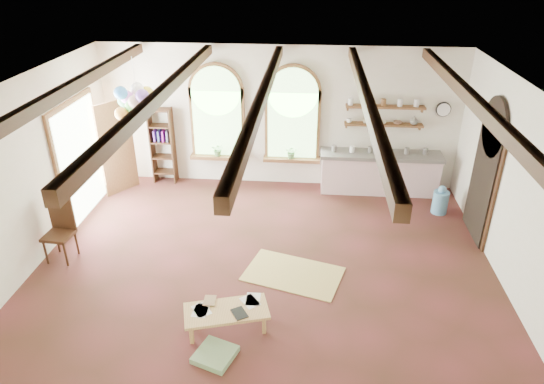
# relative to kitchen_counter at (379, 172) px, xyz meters

# --- Properties ---
(floor) EXTENTS (8.00, 8.00, 0.00)m
(floor) POSITION_rel_kitchen_counter_xyz_m (-2.30, -3.20, -0.48)
(floor) COLOR maroon
(floor) RESTS_ON ground
(ceiling_beams) EXTENTS (6.20, 6.80, 0.18)m
(ceiling_beams) POSITION_rel_kitchen_counter_xyz_m (-2.30, -3.20, 2.62)
(ceiling_beams) COLOR #3E2213
(ceiling_beams) RESTS_ON ceiling
(window_left) EXTENTS (1.30, 0.28, 2.20)m
(window_left) POSITION_rel_kitchen_counter_xyz_m (-3.70, 0.23, 1.16)
(window_left) COLOR brown
(window_left) RESTS_ON floor
(window_right) EXTENTS (1.30, 0.28, 2.20)m
(window_right) POSITION_rel_kitchen_counter_xyz_m (-2.00, 0.23, 1.16)
(window_right) COLOR brown
(window_right) RESTS_ON floor
(left_doorway) EXTENTS (0.10, 1.90, 2.50)m
(left_doorway) POSITION_rel_kitchen_counter_xyz_m (-6.25, -1.40, 0.67)
(left_doorway) COLOR brown
(left_doorway) RESTS_ON floor
(right_doorway) EXTENTS (0.10, 1.30, 2.40)m
(right_doorway) POSITION_rel_kitchen_counter_xyz_m (1.65, -1.70, 0.62)
(right_doorway) COLOR black
(right_doorway) RESTS_ON floor
(kitchen_counter) EXTENTS (2.68, 0.62, 0.94)m
(kitchen_counter) POSITION_rel_kitchen_counter_xyz_m (0.00, 0.00, 0.00)
(kitchen_counter) COLOR silver
(kitchen_counter) RESTS_ON floor
(wall_shelf_lower) EXTENTS (1.70, 0.24, 0.04)m
(wall_shelf_lower) POSITION_rel_kitchen_counter_xyz_m (0.00, 0.18, 1.07)
(wall_shelf_lower) COLOR brown
(wall_shelf_lower) RESTS_ON wall_back
(wall_shelf_upper) EXTENTS (1.70, 0.24, 0.04)m
(wall_shelf_upper) POSITION_rel_kitchen_counter_xyz_m (0.00, 0.18, 1.47)
(wall_shelf_upper) COLOR brown
(wall_shelf_upper) RESTS_ON wall_back
(wall_clock) EXTENTS (0.32, 0.04, 0.32)m
(wall_clock) POSITION_rel_kitchen_counter_xyz_m (1.25, 0.25, 1.42)
(wall_clock) COLOR black
(wall_clock) RESTS_ON wall_back
(bookshelf) EXTENTS (0.53, 0.32, 1.80)m
(bookshelf) POSITION_rel_kitchen_counter_xyz_m (-5.00, 0.12, 0.42)
(bookshelf) COLOR #3E2213
(bookshelf) RESTS_ON floor
(coffee_table) EXTENTS (1.32, 0.87, 0.35)m
(coffee_table) POSITION_rel_kitchen_counter_xyz_m (-2.70, -4.73, -0.17)
(coffee_table) COLOR tan
(coffee_table) RESTS_ON floor
(side_chair) EXTENTS (0.50, 0.50, 1.18)m
(side_chair) POSITION_rel_kitchen_counter_xyz_m (-5.95, -3.18, -0.14)
(side_chair) COLOR #3E2213
(side_chair) RESTS_ON floor
(floor_mat) EXTENTS (1.83, 1.41, 0.02)m
(floor_mat) POSITION_rel_kitchen_counter_xyz_m (-1.79, -3.33, -0.47)
(floor_mat) COLOR tan
(floor_mat) RESTS_ON floor
(floor_cushion) EXTENTS (0.65, 0.65, 0.09)m
(floor_cushion) POSITION_rel_kitchen_counter_xyz_m (-2.77, -5.30, -0.43)
(floor_cushion) COLOR gray
(floor_cushion) RESTS_ON floor
(water_jug_a) EXTENTS (0.33, 0.33, 0.63)m
(water_jug_a) POSITION_rel_kitchen_counter_xyz_m (0.80, 0.00, -0.20)
(water_jug_a) COLOR #5E9ECA
(water_jug_a) RESTS_ON floor
(water_jug_b) EXTENTS (0.32, 0.32, 0.63)m
(water_jug_b) POSITION_rel_kitchen_counter_xyz_m (1.18, -0.90, -0.21)
(water_jug_b) COLOR #5E9ECA
(water_jug_b) RESTS_ON floor
(balloon_cluster) EXTENTS (0.87, 0.91, 1.16)m
(balloon_cluster) POSITION_rel_kitchen_counter_xyz_m (-5.00, -1.15, 1.86)
(balloon_cluster) COLOR white
(balloon_cluster) RESTS_ON floor
(table_book) EXTENTS (0.19, 0.26, 0.02)m
(table_book) POSITION_rel_kitchen_counter_xyz_m (-3.06, -4.57, -0.12)
(table_book) COLOR olive
(table_book) RESTS_ON coffee_table
(tablet) EXTENTS (0.29, 0.32, 0.01)m
(tablet) POSITION_rel_kitchen_counter_xyz_m (-2.50, -4.79, -0.12)
(tablet) COLOR black
(tablet) RESTS_ON coffee_table
(potted_plant_left) EXTENTS (0.27, 0.23, 0.30)m
(potted_plant_left) POSITION_rel_kitchen_counter_xyz_m (-3.70, 0.12, 0.37)
(potted_plant_left) COLOR #598C4C
(potted_plant_left) RESTS_ON window_left
(potted_plant_right) EXTENTS (0.27, 0.23, 0.30)m
(potted_plant_right) POSITION_rel_kitchen_counter_xyz_m (-2.00, 0.12, 0.37)
(potted_plant_right) COLOR #598C4C
(potted_plant_right) RESTS_ON window_right
(shelf_cup_a) EXTENTS (0.12, 0.10, 0.10)m
(shelf_cup_a) POSITION_rel_kitchen_counter_xyz_m (-0.75, 0.18, 1.14)
(shelf_cup_a) COLOR white
(shelf_cup_a) RESTS_ON wall_shelf_lower
(shelf_cup_b) EXTENTS (0.10, 0.10, 0.09)m
(shelf_cup_b) POSITION_rel_kitchen_counter_xyz_m (-0.40, 0.18, 1.14)
(shelf_cup_b) COLOR beige
(shelf_cup_b) RESTS_ON wall_shelf_lower
(shelf_bowl_a) EXTENTS (0.22, 0.22, 0.05)m
(shelf_bowl_a) POSITION_rel_kitchen_counter_xyz_m (-0.05, 0.18, 1.12)
(shelf_bowl_a) COLOR beige
(shelf_bowl_a) RESTS_ON wall_shelf_lower
(shelf_bowl_b) EXTENTS (0.20, 0.20, 0.06)m
(shelf_bowl_b) POSITION_rel_kitchen_counter_xyz_m (0.30, 0.18, 1.12)
(shelf_bowl_b) COLOR #8C664C
(shelf_bowl_b) RESTS_ON wall_shelf_lower
(shelf_vase) EXTENTS (0.18, 0.18, 0.19)m
(shelf_vase) POSITION_rel_kitchen_counter_xyz_m (0.65, 0.18, 1.19)
(shelf_vase) COLOR slate
(shelf_vase) RESTS_ON wall_shelf_lower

